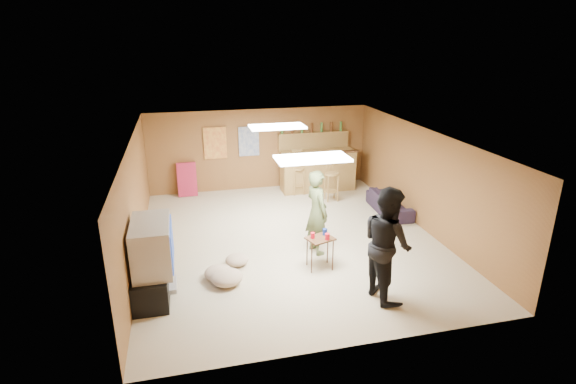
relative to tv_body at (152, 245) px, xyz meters
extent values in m
plane|color=#B5A88A|center=(2.65, 1.50, -0.90)|extent=(7.00, 7.00, 0.00)
cube|color=silver|center=(2.65, 1.50, 1.30)|extent=(6.00, 7.00, 0.02)
cube|color=brown|center=(2.65, 5.00, 0.20)|extent=(6.00, 0.02, 2.20)
cube|color=brown|center=(2.65, -2.00, 0.20)|extent=(6.00, 0.02, 2.20)
cube|color=brown|center=(-0.35, 1.50, 0.20)|extent=(0.02, 7.00, 2.20)
cube|color=brown|center=(5.65, 1.50, 0.20)|extent=(0.02, 7.00, 2.20)
cube|color=black|center=(-0.07, 0.00, -0.65)|extent=(0.55, 1.30, 0.50)
cube|color=#B2B2B7|center=(0.15, 0.00, -0.75)|extent=(0.35, 0.50, 0.08)
cube|color=#B2B2B7|center=(0.00, 0.00, 0.00)|extent=(0.60, 1.10, 0.80)
cube|color=navy|center=(0.31, 0.00, 0.00)|extent=(0.02, 0.95, 0.65)
cube|color=olive|center=(4.15, 4.45, -0.35)|extent=(2.00, 0.60, 1.10)
cube|color=#3E2414|center=(4.15, 4.20, 0.20)|extent=(2.10, 0.12, 0.05)
cube|color=olive|center=(4.15, 4.90, 0.60)|extent=(2.00, 0.18, 0.05)
cube|color=olive|center=(4.15, 4.92, 0.30)|extent=(2.00, 0.14, 0.60)
cube|color=#BF3F26|center=(1.45, 4.96, 0.45)|extent=(0.60, 0.03, 0.85)
cube|color=#334C99|center=(2.35, 4.96, 0.45)|extent=(0.55, 0.03, 0.80)
cube|color=#AF2042|center=(0.65, 4.80, -0.45)|extent=(0.50, 0.26, 0.91)
cube|color=white|center=(2.65, 0.00, 1.27)|extent=(1.20, 0.60, 0.04)
cube|color=white|center=(2.65, 2.70, 1.27)|extent=(1.20, 0.60, 0.04)
imported|color=#4C5933|center=(3.02, 0.88, -0.06)|extent=(0.53, 0.69, 1.68)
imported|color=black|center=(3.65, -0.90, 0.05)|extent=(0.80, 0.99, 1.89)
imported|color=black|center=(5.35, 2.45, -0.67)|extent=(0.69, 1.60, 0.46)
cube|color=#3E2414|center=(2.89, 0.23, -0.60)|extent=(0.56, 0.50, 0.61)
cylinder|color=red|center=(2.76, 0.25, -0.24)|extent=(0.10, 0.10, 0.11)
cylinder|color=red|center=(3.00, 0.13, -0.23)|extent=(0.09, 0.09, 0.12)
cylinder|color=navy|center=(3.02, 0.33, -0.23)|extent=(0.11, 0.11, 0.12)
ellipsoid|color=tan|center=(1.05, 0.27, -0.79)|extent=(0.67, 0.67, 0.23)
ellipsoid|color=tan|center=(1.43, 0.71, -0.80)|extent=(0.46, 0.46, 0.19)
ellipsoid|color=tan|center=(1.16, 0.06, -0.78)|extent=(0.68, 0.68, 0.25)
camera|label=1|loc=(0.60, -6.80, 3.21)|focal=28.00mm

